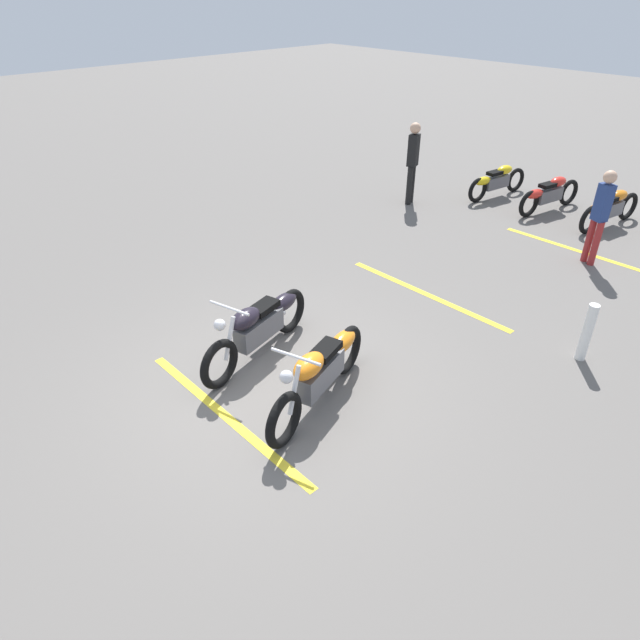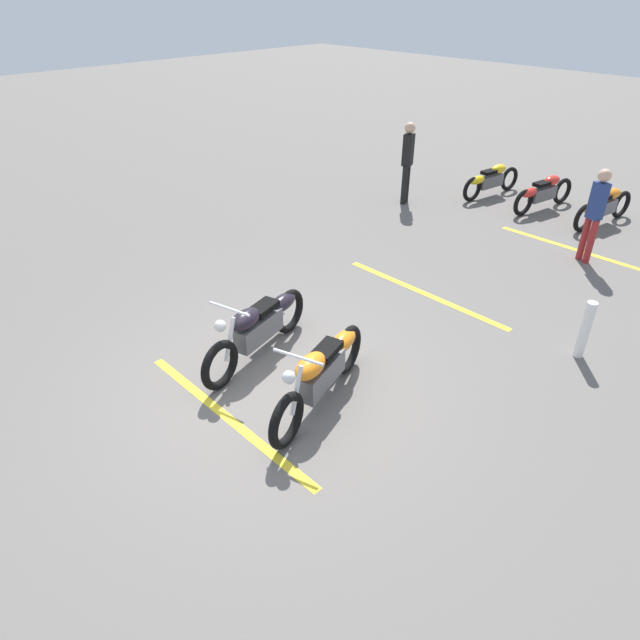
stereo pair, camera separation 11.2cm
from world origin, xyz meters
name	(u,v)px [view 1 (the left image)]	position (x,y,z in m)	size (l,w,h in m)	color
ground_plane	(272,386)	(0.00, 0.00, 0.00)	(60.00, 60.00, 0.00)	#66605B
motorcycle_bright_foreground	(321,371)	(0.27, -0.64, 0.46)	(2.16, 0.87, 1.04)	black
motorcycle_dark_foreground	(259,326)	(0.36, 0.68, 0.46)	(2.19, 0.81, 1.04)	black
motorcycle_row_far_left	(609,208)	(8.53, -0.58, 0.41)	(1.97, 0.44, 0.75)	black
motorcycle_row_left	(549,194)	(8.47, 0.73, 0.40)	(1.96, 0.45, 0.74)	black
motorcycle_row_center	(496,181)	(8.45, 2.04, 0.39)	(1.91, 0.40, 0.72)	black
bystander_near_row	(413,159)	(6.66, 3.16, 1.01)	(0.31, 0.28, 1.81)	black
bystander_secondary	(600,213)	(6.57, -1.12, 0.96)	(0.27, 0.30, 1.72)	maroon
bollard_post	(587,332)	(3.52, -2.43, 0.43)	(0.14, 0.14, 0.86)	white
parking_stripe_near	(225,415)	(-0.77, -0.06, 0.00)	(3.20, 0.12, 0.01)	yellow
parking_stripe_mid	(426,294)	(3.43, 0.15, 0.00)	(3.20, 0.12, 0.01)	yellow
parking_stripe_far	(582,252)	(6.95, -0.86, 0.00)	(3.20, 0.12, 0.01)	yellow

